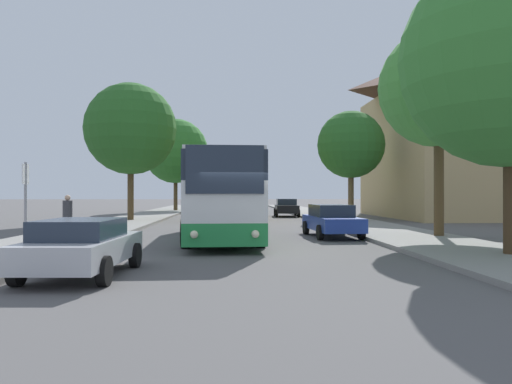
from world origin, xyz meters
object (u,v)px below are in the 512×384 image
(bus_stop_sign, at_px, (25,196))
(tree_right_mid, at_px, (439,88))
(bus_middle, at_px, (231,194))
(parked_car_right_far, at_px, (286,207))
(tree_left_far, at_px, (131,129))
(tree_right_near, at_px, (510,59))
(bus_front, at_px, (222,196))
(parked_car_right_near, at_px, (332,220))
(tree_right_far, at_px, (351,145))
(tree_left_near, at_px, (176,151))
(bus_rear, at_px, (228,194))
(parked_car_left_curb, at_px, (82,246))
(pedestrian_waiting_near, at_px, (68,216))

(bus_stop_sign, distance_m, tree_right_mid, 15.97)
(bus_middle, bearing_deg, parked_car_right_far, 42.47)
(tree_left_far, height_order, tree_right_near, tree_left_far)
(bus_front, bearing_deg, parked_car_right_near, 6.23)
(tree_left_far, bearing_deg, bus_front, -63.42)
(tree_right_far, bearing_deg, tree_left_near, 130.77)
(tree_right_far, bearing_deg, bus_stop_sign, -126.04)
(bus_rear, bearing_deg, bus_front, -91.53)
(bus_front, xyz_separation_m, bus_stop_sign, (-5.67, -5.56, 0.01))
(tree_left_far, distance_m, tree_right_near, 24.10)
(parked_car_left_curb, height_order, bus_stop_sign, bus_stop_sign)
(parked_car_right_far, xyz_separation_m, pedestrian_waiting_near, (-10.75, -20.93, 0.23))
(parked_car_left_curb, relative_size, tree_right_far, 0.56)
(parked_car_right_near, distance_m, tree_right_mid, 6.98)
(parked_car_right_near, xyz_separation_m, tree_left_near, (-10.09, 30.25, 5.49))
(bus_front, bearing_deg, tree_right_near, -41.11)
(tree_left_far, bearing_deg, parked_car_left_curb, -81.40)
(bus_front, xyz_separation_m, tree_right_near, (8.36, -6.76, 3.92))
(bus_front, bearing_deg, pedestrian_waiting_near, -171.47)
(parked_car_right_near, relative_size, tree_left_far, 0.52)
(tree_right_mid, bearing_deg, pedestrian_waiting_near, -178.14)
(bus_rear, height_order, parked_car_left_curb, bus_rear)
(pedestrian_waiting_near, bearing_deg, parked_car_left_curb, 23.90)
(bus_rear, xyz_separation_m, parked_car_right_near, (4.75, -30.28, -1.11))
(bus_middle, distance_m, tree_right_near, 24.15)
(parked_car_right_far, distance_m, tree_right_mid, 21.53)
(bus_middle, relative_size, tree_right_far, 1.47)
(parked_car_left_curb, bearing_deg, parked_car_right_near, 54.85)
(tree_right_far, bearing_deg, tree_right_mid, -90.00)
(bus_middle, relative_size, bus_rear, 0.99)
(tree_left_far, bearing_deg, bus_rear, 71.57)
(bus_middle, xyz_separation_m, tree_left_far, (-6.56, -3.27, 4.26))
(bus_rear, relative_size, parked_car_left_curb, 2.65)
(bus_middle, bearing_deg, tree_right_far, -8.39)
(bus_middle, height_order, parked_car_right_far, bus_middle)
(tree_left_far, relative_size, tree_right_mid, 1.06)
(tree_right_mid, bearing_deg, tree_left_near, 114.28)
(parked_car_right_near, distance_m, pedestrian_waiting_near, 10.77)
(bus_front, height_order, pedestrian_waiting_near, bus_front)
(pedestrian_waiting_near, bearing_deg, bus_rear, 173.50)
(bus_front, bearing_deg, parked_car_left_curb, -110.02)
(bus_front, xyz_separation_m, tree_right_far, (8.87, 14.43, 3.55))
(parked_car_right_far, bearing_deg, bus_stop_sign, 69.56)
(parked_car_right_far, height_order, tree_left_far, tree_left_far)
(parked_car_left_curb, xyz_separation_m, tree_right_near, (11.32, 2.40, 5.01))
(bus_front, bearing_deg, parked_car_right_far, 74.06)
(pedestrian_waiting_near, bearing_deg, parked_car_right_near, 103.52)
(bus_stop_sign, height_order, pedestrian_waiting_near, bus_stop_sign)
(parked_car_right_far, height_order, tree_right_near, tree_right_near)
(parked_car_right_far, height_order, tree_right_far, tree_right_far)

